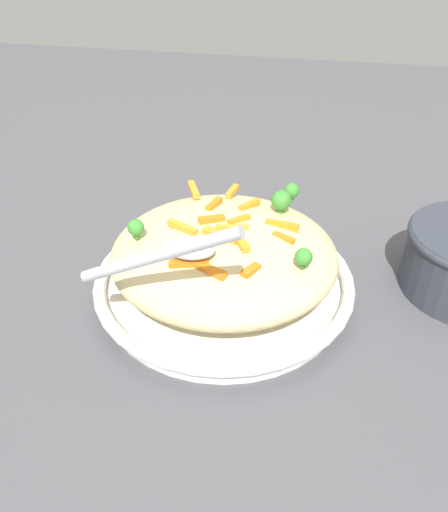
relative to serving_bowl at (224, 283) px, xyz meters
name	(u,v)px	position (x,y,z in m)	size (l,w,h in m)	color
ground_plane	(224,294)	(0.00, 0.00, -0.02)	(2.40, 2.40, 0.00)	#4C4C51
serving_bowl	(224,283)	(0.00, 0.00, 0.00)	(0.32, 0.32, 0.04)	white
pasta_mound	(224,253)	(0.00, 0.00, 0.05)	(0.28, 0.27, 0.07)	#DBC689
carrot_piece_0	(232,229)	(-0.01, 0.00, 0.08)	(0.04, 0.01, 0.01)	orange
carrot_piece_1	(242,243)	(-0.03, 0.03, 0.08)	(0.03, 0.01, 0.01)	orange
carrot_piece_2	(194,190)	(0.06, -0.09, 0.08)	(0.04, 0.01, 0.01)	orange
carrot_piece_3	(183,227)	(0.05, 0.01, 0.08)	(0.04, 0.01, 0.01)	orange
carrot_piece_4	(283,240)	(-0.07, 0.00, 0.08)	(0.03, 0.01, 0.01)	orange
carrot_piece_5	(239,220)	(-0.01, -0.02, 0.08)	(0.03, 0.01, 0.01)	orange
carrot_piece_6	(212,220)	(0.02, -0.01, 0.08)	(0.03, 0.01, 0.01)	orange
carrot_piece_7	(209,270)	(0.00, 0.08, 0.08)	(0.04, 0.01, 0.01)	orange
carrot_piece_8	(249,205)	(-0.02, -0.06, 0.08)	(0.03, 0.01, 0.01)	orange
carrot_piece_9	(217,234)	(0.00, 0.02, 0.09)	(0.04, 0.01, 0.01)	orange
carrot_piece_10	(189,264)	(0.02, 0.07, 0.08)	(0.04, 0.01, 0.01)	orange
carrot_piece_11	(214,204)	(0.02, -0.05, 0.08)	(0.03, 0.01, 0.01)	orange
carrot_piece_12	(251,270)	(-0.04, 0.07, 0.08)	(0.02, 0.01, 0.01)	orange
carrot_piece_13	(232,191)	(0.01, -0.10, 0.08)	(0.03, 0.01, 0.01)	orange
carrot_piece_14	(282,225)	(-0.07, -0.03, 0.08)	(0.04, 0.01, 0.01)	orange
broccoli_floret_0	(136,228)	(0.10, 0.03, 0.09)	(0.02, 0.02, 0.02)	#377928
broccoli_floret_1	(304,257)	(-0.10, 0.05, 0.09)	(0.02, 0.02, 0.02)	#377928
broccoli_floret_2	(281,200)	(-0.06, -0.06, 0.09)	(0.03, 0.03, 0.03)	#377928
broccoli_floret_3	(292,191)	(-0.07, -0.10, 0.09)	(0.02, 0.02, 0.02)	#377928
serving_spoon	(178,251)	(0.03, 0.09, 0.11)	(0.17, 0.12, 0.10)	#B7B7BC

